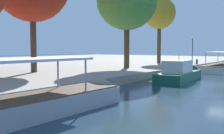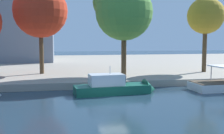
# 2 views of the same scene
# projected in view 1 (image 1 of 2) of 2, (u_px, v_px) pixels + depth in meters

# --- Properties ---
(ground_plane) EXTENTS (220.00, 220.00, 0.00)m
(ground_plane) POSITION_uv_depth(u_px,v_px,m) (223.00, 85.00, 23.61)
(ground_plane) COLOR #1E3342
(tour_boat_1) EXTENTS (13.36, 2.74, 3.68)m
(tour_boat_1) POSITION_uv_depth(u_px,v_px,m) (35.00, 109.00, 12.80)
(tour_boat_1) COLOR #9EA3A8
(tour_boat_1) RESTS_ON ground_plane
(motor_yacht_2) EXTENTS (8.90, 3.16, 3.85)m
(motor_yacht_2) POSITION_uv_depth(u_px,v_px,m) (181.00, 75.00, 27.08)
(motor_yacht_2) COLOR #14513D
(motor_yacht_2) RESTS_ON ground_plane
(tour_boat_3) EXTENTS (13.78, 3.57, 4.01)m
(tour_boat_3) POSITION_uv_depth(u_px,v_px,m) (223.00, 68.00, 39.74)
(tour_boat_3) COLOR silver
(tour_boat_3) RESTS_ON ground_plane
(mooring_bollard_0) EXTENTS (0.33, 0.33, 0.73)m
(mooring_bollard_0) POSITION_uv_depth(u_px,v_px,m) (197.00, 61.00, 42.02)
(mooring_bollard_0) COLOR #2D2D33
(mooring_bollard_0) RESTS_ON dock_promenade
(lamp_post) EXTENTS (0.41, 0.41, 4.53)m
(lamp_post) POSITION_uv_depth(u_px,v_px,m) (192.00, 46.00, 46.46)
(lamp_post) COLOR black
(lamp_post) RESTS_ON dock_promenade
(tree_2) EXTENTS (5.55, 5.33, 10.94)m
(tree_2) POSITION_uv_depth(u_px,v_px,m) (160.00, 12.00, 44.73)
(tree_2) COLOR #4C3823
(tree_2) RESTS_ON dock_promenade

